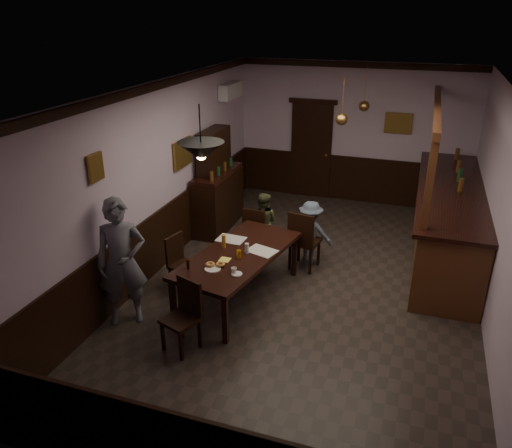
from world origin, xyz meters
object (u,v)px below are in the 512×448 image
at_px(chair_far_left, 256,230).
at_px(pendant_brass_far, 364,106).
at_px(coffee_cup, 234,270).
at_px(chair_near, 184,312).
at_px(person_seated_left, 263,222).
at_px(chair_far_right, 303,238).
at_px(dining_table, 239,257).
at_px(chair_side, 180,260).
at_px(pendant_iron, 201,151).
at_px(person_standing, 122,262).
at_px(pendant_brass_mid, 342,119).
at_px(soda_can, 239,254).
at_px(bar_counter, 447,216).
at_px(person_seated_right, 310,233).
at_px(sideboard, 217,190).

xyz_separation_m(chair_far_left, pendant_brass_far, (1.39, 2.23, 1.79)).
bearing_deg(coffee_cup, chair_near, -107.83).
bearing_deg(person_seated_left, coffee_cup, 95.01).
relative_size(chair_near, coffee_cup, 11.65).
height_order(chair_far_right, coffee_cup, chair_far_right).
bearing_deg(dining_table, chair_side, -178.87).
bearing_deg(pendant_iron, person_standing, -167.74).
bearing_deg(chair_far_right, dining_table, 69.27).
height_order(dining_table, chair_far_right, chair_far_right).
distance_m(chair_far_right, pendant_iron, 2.83).
relative_size(chair_far_left, chair_side, 1.06).
height_order(chair_near, chair_side, chair_near).
relative_size(chair_far_right, coffee_cup, 12.85).
relative_size(chair_side, coffee_cup, 10.92).
bearing_deg(chair_near, pendant_brass_mid, 90.56).
relative_size(chair_far_right, soda_can, 8.57).
xyz_separation_m(chair_side, bar_counter, (3.84, 2.68, 0.17)).
bearing_deg(pendant_brass_far, dining_table, -108.60).
relative_size(chair_side, pendant_brass_mid, 1.08).
bearing_deg(chair_side, pendant_brass_mid, -27.30).
bearing_deg(soda_can, person_standing, -146.32).
distance_m(chair_far_right, pendant_brass_mid, 2.08).
relative_size(chair_near, pendant_brass_far, 1.15).
height_order(chair_far_right, person_seated_left, person_seated_left).
height_order(dining_table, pendant_brass_mid, pendant_brass_mid).
distance_m(person_seated_right, pendant_iron, 3.05).
bearing_deg(bar_counter, pendant_brass_far, 151.82).
xyz_separation_m(dining_table, chair_far_right, (0.68, 1.16, -0.12)).
height_order(chair_side, pendant_brass_far, pendant_brass_far).
distance_m(chair_side, coffee_cup, 1.28).
distance_m(chair_far_right, person_seated_right, 0.28).
bearing_deg(coffee_cup, chair_far_left, 111.00).
bearing_deg(chair_far_left, pendant_iron, 91.92).
xyz_separation_m(chair_far_left, sideboard, (-1.12, 0.99, 0.27)).
bearing_deg(chair_far_right, chair_near, 79.27).
bearing_deg(person_seated_left, person_standing, 64.14).
height_order(person_seated_right, sideboard, sideboard).
height_order(chair_far_left, chair_far_right, chair_far_right).
bearing_deg(sideboard, bar_counter, 4.48).
relative_size(soda_can, bar_counter, 0.03).
bearing_deg(chair_far_right, person_seated_right, -90.76).
bearing_deg(person_seated_left, bar_counter, -163.74).
height_order(dining_table, pendant_iron, pendant_iron).
distance_m(chair_far_left, chair_far_right, 0.89).
height_order(person_standing, soda_can, person_standing).
height_order(bar_counter, pendant_brass_far, pendant_brass_far).
bearing_deg(soda_can, pendant_iron, -108.31).
distance_m(coffee_cup, bar_counter, 4.25).
bearing_deg(chair_far_left, dining_table, 98.95).
height_order(dining_table, person_seated_left, person_seated_left).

